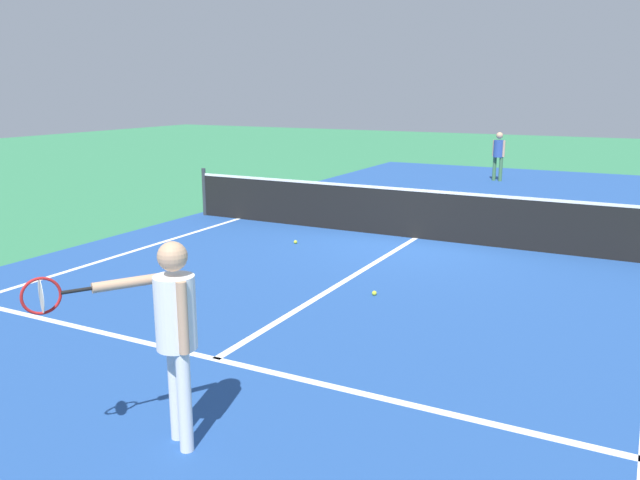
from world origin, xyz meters
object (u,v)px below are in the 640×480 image
object	(u,v)px
tennis_ball_mid_court	(374,293)
tennis_ball_near_net	(295,242)
net	(416,213)
player_near	(172,322)
player_far	(499,152)

from	to	relation	value
tennis_ball_mid_court	tennis_ball_near_net	world-z (taller)	same
net	tennis_ball_near_net	world-z (taller)	net
player_near	tennis_ball_mid_court	bearing A→B (deg)	91.24
player_near	tennis_ball_near_net	bearing A→B (deg)	111.87
net	tennis_ball_mid_court	distance (m)	3.70
net	tennis_ball_near_net	distance (m)	2.39
net	player_near	xyz separation A→B (m)	(0.75, -7.90, 0.56)
player_far	tennis_ball_mid_court	xyz separation A→B (m)	(1.04, -12.34, -0.88)
player_near	tennis_ball_near_net	xyz separation A→B (m)	(-2.59, 6.44, -1.02)
net	player_near	distance (m)	7.96
net	player_far	world-z (taller)	player_far
net	tennis_ball_near_net	bearing A→B (deg)	-141.58
tennis_ball_mid_court	tennis_ball_near_net	size ratio (longest dim) A/B	1.00
tennis_ball_mid_court	tennis_ball_near_net	xyz separation A→B (m)	(-2.49, 2.15, 0.00)
net	player_far	size ratio (longest dim) A/B	6.74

